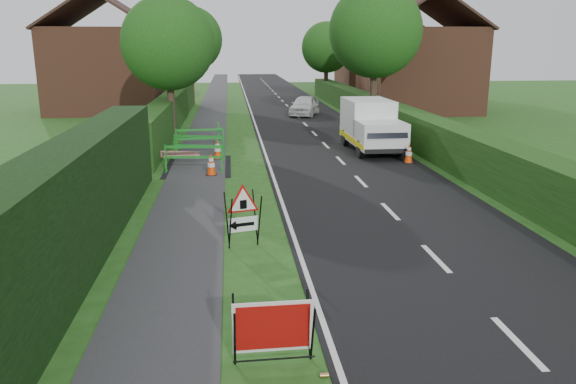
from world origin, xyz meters
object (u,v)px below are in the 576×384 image
hatchback_car (305,105)px  triangle_sign (241,211)px  works_van (371,124)px  red_rect_sign (273,328)px

hatchback_car → triangle_sign: bearing=-81.5°
works_van → red_rect_sign: bearing=-109.1°
red_rect_sign → works_van: (5.45, 16.23, 0.58)m
red_rect_sign → hatchback_car: 29.36m
triangle_sign → works_van: (5.77, 11.46, 0.28)m
triangle_sign → works_van: size_ratio=0.26×
works_van → hatchback_car: size_ratio=1.25×
triangle_sign → hatchback_car: hatchback_car is taller
red_rect_sign → works_van: 17.13m
triangle_sign → hatchback_car: 24.70m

